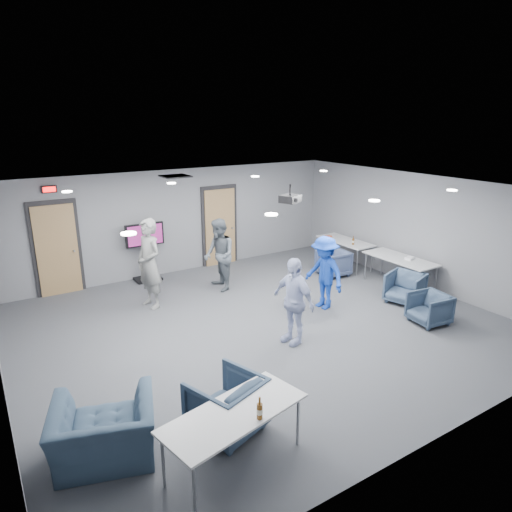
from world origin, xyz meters
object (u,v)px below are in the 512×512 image
tv_stand (146,248)px  projector (290,199)px  table_front_left (234,415)px  chair_right_b (405,288)px  bottle_right (353,241)px  chair_front_b (104,432)px  chair_front_a (226,405)px  person_a (149,264)px  person_b (219,255)px  table_right_a (345,242)px  person_c (293,301)px  chair_right_a (333,263)px  chair_right_c (429,309)px  table_right_b (400,260)px  person_d (324,273)px  bottle_front (260,411)px

tv_stand → projector: bearing=-60.3°
table_front_left → tv_stand: 6.87m
chair_right_b → bottle_right: (0.53, 2.22, 0.47)m
chair_front_b → table_front_left: 1.59m
bottle_right → chair_front_a: bearing=-146.7°
person_a → chair_front_a: bearing=-20.3°
person_b → table_right_a: person_b is taller
bottle_right → person_c: bearing=-147.5°
table_front_left → projector: projector is taller
person_c → chair_right_a: (3.08, 2.38, -0.48)m
person_b → chair_right_b: 4.28m
chair_right_c → table_right_b: (1.10, 1.73, 0.37)m
chair_right_b → tv_stand: tv_stand is taller
person_d → table_right_b: bearing=85.1°
table_right_b → projector: size_ratio=3.79×
table_right_b → projector: projector is taller
person_d → table_right_b: 2.37m
chair_front_a → table_right_a: bearing=-163.1°
chair_right_a → chair_front_b: bearing=-56.9°
person_a → chair_front_a: person_a is taller
tv_stand → person_d: bearing=-54.6°
person_b → chair_front_a: 5.18m
chair_right_b → table_right_b: bearing=120.3°
chair_right_a → tv_stand: 4.79m
person_a → person_c: person_a is taller
chair_right_c → projector: 3.54m
chair_right_c → chair_right_b: bearing=162.9°
person_a → chair_right_b: size_ratio=2.59×
chair_front_b → table_right_a: 8.59m
chair_front_b → person_b: bearing=-113.9°
person_d → tv_stand: person_d is taller
chair_right_a → table_front_left: (-5.52, -4.51, 0.35)m
chair_right_a → bottle_front: 7.17m
person_b → table_front_left: 5.79m
person_b → chair_front_b: person_b is taller
table_right_b → chair_right_c: bearing=147.6°
person_c → bottle_right: 4.44m
tv_stand → person_a: bearing=-106.4°
table_front_left → table_right_a: bearing=26.4°
chair_front_b → projector: projector is taller
person_b → chair_front_a: size_ratio=2.00×
person_a → person_b: (1.73, 0.11, -0.12)m
chair_right_b → tv_stand: (-4.35, 4.45, 0.49)m
chair_right_a → projector: 3.28m
bottle_front → bottle_right: size_ratio=1.17×
chair_right_c → tv_stand: tv_stand is taller
person_d → table_right_b: (2.37, -0.01, -0.11)m
person_a → tv_stand: size_ratio=1.33×
person_d → table_front_left: (-3.94, -3.05, -0.11)m
chair_right_b → chair_front_a: bearing=-91.2°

